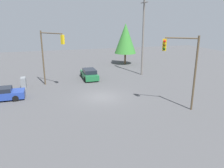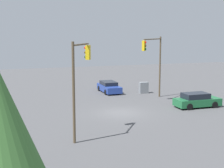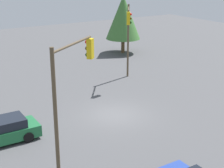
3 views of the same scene
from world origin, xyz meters
TOP-DOWN VIEW (x-y plane):
  - ground_plane at (0.00, 0.00)m, footprint 80.00×80.00m
  - sedan_blue at (-2.23, -10.25)m, footprint 1.95×4.48m
  - sedan_green at (-7.87, 0.23)m, footprint 4.48×1.96m
  - traffic_signal_main at (-5.62, -4.89)m, footprint 3.33×2.63m
  - traffic_signal_cross at (5.23, 6.12)m, footprint 1.90×2.63m
  - utility_pole_tall at (-7.91, 8.33)m, footprint 2.20×0.28m
  - electrical_cabinet at (-5.95, -8.31)m, footprint 1.07×0.58m
  - tree_far at (-16.41, 8.84)m, footprint 3.95×3.95m

SIDE VIEW (x-z plane):
  - ground_plane at x=0.00m, z-range 0.00..0.00m
  - sedan_blue at x=-2.23m, z-range -0.02..1.30m
  - electrical_cabinet at x=-5.95m, z-range 0.00..1.34m
  - sedan_green at x=-7.87m, z-range -0.03..1.39m
  - traffic_signal_cross at x=5.23m, z-range 1.17..7.93m
  - traffic_signal_main at x=-5.62m, z-range 1.24..8.02m
  - tree_far at x=-16.41m, z-range 1.02..8.47m
  - utility_pole_tall at x=-7.91m, z-range 0.31..12.25m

